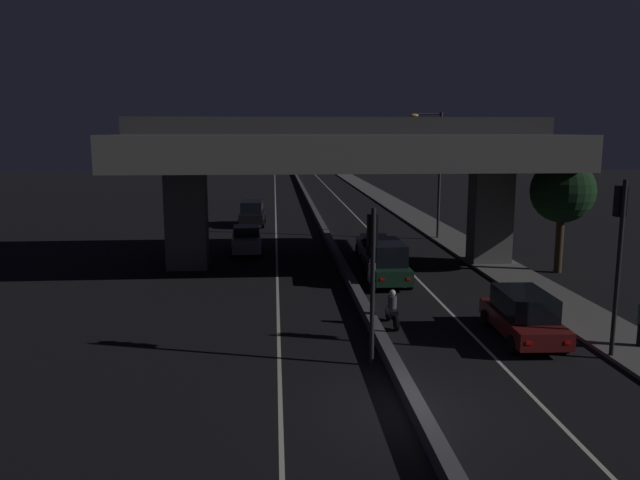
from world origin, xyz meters
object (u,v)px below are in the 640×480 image
at_px(traffic_light_right_of_median, 619,239).
at_px(car_dark_red_lead, 523,315).
at_px(traffic_light_left_of_median, 372,259).
at_px(car_black_second_oncoming, 252,213).
at_px(street_lamp, 436,166).
at_px(car_dark_green_second, 386,261).
at_px(motorcycle_black_filtering_near, 392,310).
at_px(car_silver_third, 374,247).
at_px(motorcycle_white_filtering_mid, 372,277).
at_px(car_silver_lead_oncoming, 246,240).

relative_size(traffic_light_right_of_median, car_dark_red_lead, 1.24).
xyz_separation_m(traffic_light_left_of_median, car_black_second_oncoming, (-4.63, 29.37, -2.31)).
height_order(street_lamp, car_dark_green_second, street_lamp).
distance_m(car_dark_red_lead, motorcycle_black_filtering_near, 4.59).
height_order(street_lamp, car_black_second_oncoming, street_lamp).
height_order(car_black_second_oncoming, motorcycle_black_filtering_near, car_black_second_oncoming).
xyz_separation_m(traffic_light_left_of_median, car_silver_third, (2.64, 15.98, -2.63)).
relative_size(traffic_light_right_of_median, car_silver_third, 1.27).
xyz_separation_m(motorcycle_black_filtering_near, motorcycle_white_filtering_mid, (0.06, 5.27, 0.05)).
bearing_deg(street_lamp, car_silver_third, -128.59).
distance_m(car_silver_third, car_silver_lead_oncoming, 7.58).
bearing_deg(car_dark_red_lead, car_black_second_oncoming, 22.82).
bearing_deg(car_dark_red_lead, car_silver_lead_oncoming, 34.43).
height_order(street_lamp, motorcycle_black_filtering_near, street_lamp).
relative_size(traffic_light_right_of_median, street_lamp, 0.68).
bearing_deg(car_silver_lead_oncoming, motorcycle_white_filtering_mid, 30.52).
height_order(car_dark_green_second, car_silver_third, car_dark_green_second).
distance_m(street_lamp, car_black_second_oncoming, 14.72).
xyz_separation_m(traffic_light_right_of_median, car_black_second_oncoming, (-12.26, 29.38, -2.83)).
relative_size(car_black_second_oncoming, motorcycle_black_filtering_near, 2.26).
bearing_deg(traffic_light_right_of_median, car_dark_green_second, 116.51).
bearing_deg(car_dark_red_lead, street_lamp, -3.49).
bearing_deg(car_black_second_oncoming, car_dark_green_second, 21.97).
distance_m(street_lamp, car_dark_red_lead, 20.77).
distance_m(traffic_light_left_of_median, traffic_light_right_of_median, 7.65).
relative_size(street_lamp, car_silver_third, 1.88).
height_order(car_silver_lead_oncoming, motorcycle_black_filtering_near, car_silver_lead_oncoming).
bearing_deg(car_silver_lead_oncoming, car_silver_third, 69.78).
height_order(car_dark_red_lead, motorcycle_black_filtering_near, car_dark_red_lead).
relative_size(street_lamp, motorcycle_black_filtering_near, 4.67).
bearing_deg(car_dark_green_second, motorcycle_black_filtering_near, 171.62).
xyz_separation_m(traffic_light_right_of_median, car_silver_third, (-4.99, 15.99, -3.14)).
relative_size(street_lamp, car_dark_red_lead, 1.84).
height_order(car_dark_green_second, motorcycle_black_filtering_near, car_dark_green_second).
height_order(traffic_light_left_of_median, motorcycle_white_filtering_mid, traffic_light_left_of_median).
xyz_separation_m(street_lamp, car_dark_red_lead, (-2.07, -20.27, -4.05)).
bearing_deg(street_lamp, motorcycle_white_filtering_mid, -115.24).
height_order(car_silver_lead_oncoming, motorcycle_white_filtering_mid, car_silver_lead_oncoming).
bearing_deg(traffic_light_left_of_median, traffic_light_right_of_median, -0.06).
relative_size(traffic_light_left_of_median, street_lamp, 0.58).
xyz_separation_m(traffic_light_left_of_median, motorcycle_white_filtering_mid, (1.44, 9.07, -2.69)).
bearing_deg(car_silver_third, motorcycle_black_filtering_near, 176.72).
xyz_separation_m(car_dark_green_second, motorcycle_white_filtering_mid, (-0.93, -1.48, -0.38)).
xyz_separation_m(traffic_light_right_of_median, motorcycle_black_filtering_near, (-6.26, 3.81, -3.25)).
relative_size(street_lamp, motorcycle_white_filtering_mid, 4.72).
distance_m(street_lamp, motorcycle_black_filtering_near, 20.00).
height_order(traffic_light_left_of_median, car_dark_green_second, traffic_light_left_of_median).
distance_m(car_black_second_oncoming, motorcycle_black_filtering_near, 26.27).
relative_size(traffic_light_right_of_median, car_silver_lead_oncoming, 1.36).
bearing_deg(motorcycle_black_filtering_near, traffic_light_left_of_median, 156.52).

